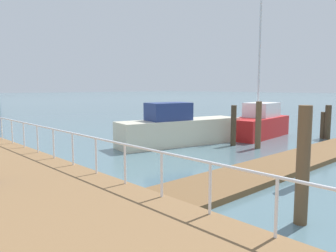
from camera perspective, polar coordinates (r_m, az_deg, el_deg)
ground_plane at (r=18.15m, az=-15.46°, el=-2.88°), size 300.00×300.00×0.00m
floating_dock at (r=13.46m, az=19.64°, el=-5.94°), size 14.04×2.00×0.18m
boardwalk_railing at (r=7.25m, az=2.77°, el=-7.07°), size 0.06×27.56×1.08m
dock_piling_0 at (r=20.84m, az=25.49°, el=0.59°), size 0.33×0.33×1.92m
dock_piling_1 at (r=7.71m, az=21.92°, el=-6.26°), size 0.28×0.28×2.56m
dock_piling_2 at (r=16.56m, az=15.08°, el=0.16°), size 0.28×0.28×2.25m
dock_piling_3 at (r=17.10m, az=11.06°, el=0.09°), size 0.27×0.27×2.02m
dock_piling_4 at (r=10.94m, az=22.29°, el=-3.35°), size 0.32×0.32×2.26m
dock_piling_5 at (r=21.02m, az=24.86°, el=0.11°), size 0.32×0.32×1.52m
moored_boat_0 at (r=17.03m, az=1.81°, el=-0.53°), size 6.85×2.92×2.16m
moored_boat_2 at (r=20.40m, az=15.06°, el=0.45°), size 5.06×2.42×7.73m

